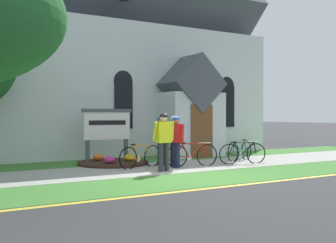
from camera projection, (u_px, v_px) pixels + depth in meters
name	position (u px, v px, depth m)	size (l,w,h in m)	color
ground	(135.00, 162.00, 14.38)	(140.00, 140.00, 0.00)	#333335
sidewalk_slab	(166.00, 167.00, 12.90)	(32.00, 2.74, 0.01)	#A8A59E
grass_verge	(211.00, 178.00, 10.75)	(32.00, 2.20, 0.01)	#427F33
church_lawn	(134.00, 160.00, 15.01)	(24.00, 2.09, 0.01)	#427F33
curb_paint_stripe	(242.00, 185.00, 9.66)	(28.00, 0.16, 0.01)	yellow
church_building	(83.00, 49.00, 18.97)	(15.20, 9.95, 13.31)	silver
church_sign	(107.00, 127.00, 14.19)	(1.83, 0.14, 1.91)	#474C56
flower_bed	(113.00, 162.00, 13.71)	(2.42, 2.42, 0.34)	#382319
bicycle_red	(192.00, 155.00, 13.18)	(1.77, 0.37, 0.82)	black
bicycle_white	(141.00, 156.00, 12.81)	(1.69, 0.52, 0.80)	black
bicycle_orange	(242.00, 153.00, 13.85)	(1.71, 0.45, 0.81)	black
bicycle_black	(240.00, 150.00, 14.84)	(1.63, 0.67, 0.81)	black
cyclist_in_yellow_jersey	(174.00, 137.00, 13.04)	(0.63, 0.38, 1.66)	#191E38
cyclist_in_red_jersey	(164.00, 137.00, 11.93)	(0.68, 0.31, 1.74)	#2D2D33
cyclist_in_blue_jersey	(176.00, 138.00, 12.74)	(0.35, 0.72, 1.64)	#191E38
cyclist_in_green_jersey	(161.00, 137.00, 13.56)	(0.27, 0.72, 1.63)	black
roadside_conifer	(211.00, 69.00, 24.29)	(4.12, 4.12, 7.17)	#3D2D1E
distant_hill	(23.00, 124.00, 79.52)	(89.00, 41.84, 18.85)	#847A5B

